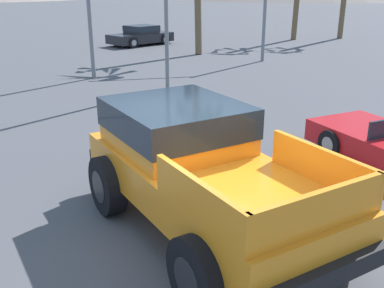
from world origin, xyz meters
The scene contains 3 objects.
ground_plane centered at (0.00, 0.00, 0.00)m, with size 320.00×320.00×0.00m, color #4C4C51.
orange_pickup_truck centered at (0.13, 0.11, 1.08)m, with size 3.47×5.24×1.87m.
parked_car_dark centered at (1.87, 22.40, 0.61)m, with size 4.35×3.62×1.19m.
Camera 1 is at (-1.33, -6.07, 3.65)m, focal length 42.00 mm.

